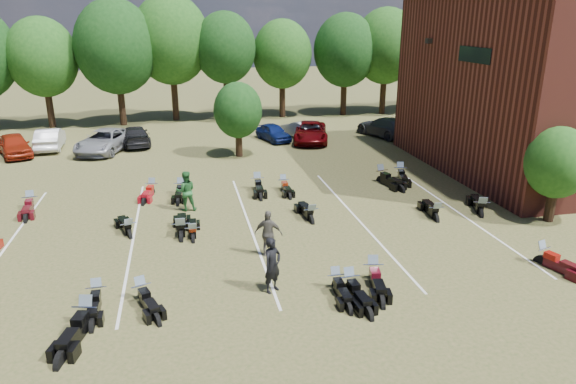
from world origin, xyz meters
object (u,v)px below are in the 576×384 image
object	(u,v)px
car_0	(14,145)
person_grey	(269,234)
person_black	(272,265)
motorcycle_3	(335,289)
car_4	(273,132)
motorcycle_0	(98,303)
motorcycle_14	(32,209)
person_green	(186,191)

from	to	relation	value
car_0	person_grey	bearing A→B (deg)	-75.54
person_black	person_grey	size ratio (longest dim) A/B	1.05
motorcycle_3	car_0	bearing A→B (deg)	126.21
car_4	motorcycle_0	xyz separation A→B (m)	(-9.82, -21.85, -0.64)
motorcycle_3	motorcycle_14	distance (m)	16.12
motorcycle_0	person_grey	bearing A→B (deg)	19.71
person_grey	motorcycle_0	bearing A→B (deg)	41.60
car_0	person_grey	size ratio (longest dim) A/B	2.34
person_green	motorcycle_0	size ratio (longest dim) A/B	0.94
person_black	motorcycle_3	size ratio (longest dim) A/B	0.97
car_4	motorcycle_3	bearing A→B (deg)	-112.32
car_0	car_4	xyz separation A→B (m)	(17.81, 0.89, -0.10)
motorcycle_14	car_0	bearing A→B (deg)	102.48
car_4	motorcycle_14	bearing A→B (deg)	-156.95
car_0	motorcycle_3	distance (m)	26.88
car_0	motorcycle_14	distance (m)	11.77
car_4	motorcycle_0	world-z (taller)	car_4
motorcycle_0	motorcycle_3	bearing A→B (deg)	-6.71
person_black	motorcycle_14	world-z (taller)	person_black
car_4	motorcycle_14	size ratio (longest dim) A/B	1.63
car_0	motorcycle_0	world-z (taller)	car_0
car_4	person_green	distance (m)	15.34
person_black	motorcycle_3	xyz separation A→B (m)	(2.13, -0.33, -0.98)
car_4	person_grey	size ratio (longest dim) A/B	2.01
car_4	motorcycle_0	distance (m)	23.96
car_0	person_green	world-z (taller)	person_green
car_4	motorcycle_3	world-z (taller)	car_4
car_4	person_black	xyz separation A→B (m)	(-4.10, -22.26, 0.34)
person_grey	person_black	bearing A→B (deg)	103.46
person_black	motorcycle_0	size ratio (longest dim) A/B	0.93
motorcycle_0	motorcycle_3	distance (m)	7.89
car_0	person_grey	world-z (taller)	person_grey
car_0	motorcycle_3	world-z (taller)	car_0
motorcycle_0	motorcycle_14	size ratio (longest dim) A/B	0.91
car_4	motorcycle_14	world-z (taller)	car_4
car_4	motorcycle_0	size ratio (longest dim) A/B	1.79
person_black	car_0	bearing A→B (deg)	86.67
person_grey	person_green	bearing A→B (deg)	-41.77
person_black	motorcycle_3	bearing A→B (deg)	-44.92
car_0	car_4	world-z (taller)	car_0
car_0	motorcycle_14	world-z (taller)	car_0
person_black	person_grey	distance (m)	2.76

